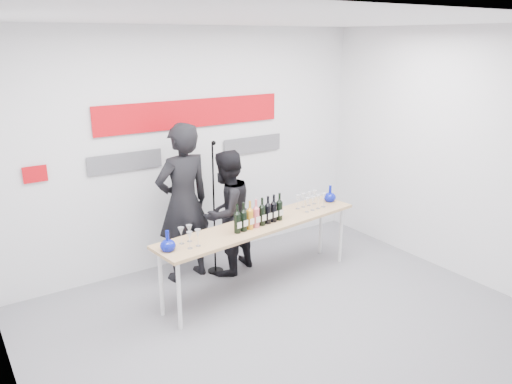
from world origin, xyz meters
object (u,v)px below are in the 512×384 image
presenter_right (226,213)px  mic_stand (215,234)px  tasting_table (261,228)px  presenter_left (183,203)px

presenter_right → mic_stand: size_ratio=0.92×
tasting_table → presenter_right: presenter_right is taller
presenter_right → mic_stand: bearing=-47.5°
presenter_right → mic_stand: mic_stand is taller
presenter_left → presenter_right: size_ratio=1.23×
presenter_right → presenter_left: bearing=-38.7°
tasting_table → presenter_left: (-0.64, 0.70, 0.23)m
tasting_table → presenter_left: size_ratio=1.40×
tasting_table → presenter_right: (-0.14, 0.55, 0.05)m
tasting_table → mic_stand: 0.71m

